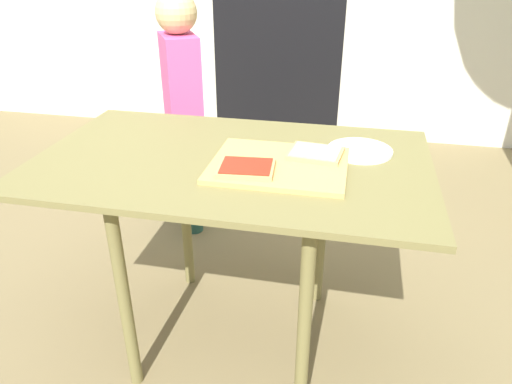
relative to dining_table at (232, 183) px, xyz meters
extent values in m
plane|color=olive|center=(0.00, 0.00, -0.61)|extent=(16.00, 16.00, 0.00)
cube|color=olive|center=(0.00, 0.00, 0.07)|extent=(1.15, 0.70, 0.02)
cylinder|color=olive|center=(-0.26, -0.26, -0.28)|extent=(0.04, 0.04, 0.67)
cylinder|color=olive|center=(0.26, -0.26, -0.28)|extent=(0.04, 0.04, 0.67)
cylinder|color=olive|center=(-0.26, 0.26, -0.28)|extent=(0.04, 0.04, 0.67)
cylinder|color=olive|center=(0.26, 0.26, -0.28)|extent=(0.04, 0.04, 0.67)
cube|color=tan|center=(0.15, -0.03, 0.09)|extent=(0.38, 0.31, 0.01)
cube|color=tan|center=(0.24, 0.04, 0.10)|extent=(0.16, 0.14, 0.01)
cube|color=#FAD58E|center=(0.24, 0.04, 0.11)|extent=(0.15, 0.13, 0.00)
cube|color=tan|center=(0.07, -0.10, 0.10)|extent=(0.16, 0.14, 0.01)
cube|color=red|center=(0.07, -0.10, 0.11)|extent=(0.15, 0.12, 0.00)
cylinder|color=white|center=(0.37, 0.13, 0.08)|extent=(0.20, 0.20, 0.01)
cylinder|color=#244B3F|center=(-0.45, 0.77, -0.34)|extent=(0.09, 0.09, 0.54)
cylinder|color=#244B3F|center=(-0.38, 0.65, -0.34)|extent=(0.09, 0.09, 0.54)
cube|color=#E54C8C|center=(-0.41, 0.71, 0.12)|extent=(0.24, 0.28, 0.38)
sphere|color=tan|center=(-0.41, 0.71, 0.39)|extent=(0.17, 0.17, 0.17)
camera|label=1|loc=(0.34, -1.25, 0.64)|focal=33.53mm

